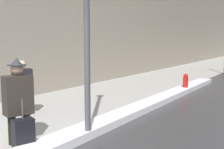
% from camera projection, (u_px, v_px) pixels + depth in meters
% --- Properties ---
extents(sidewalk_slab, '(4.00, 80.00, 0.01)m').
position_uv_depth(sidewalk_slab, '(187.00, 72.00, 17.74)').
color(sidewalk_slab, '#B2AFA8').
rests_on(sidewalk_slab, ground).
extents(snow_bank_curb, '(0.58, 11.93, 0.17)m').
position_uv_depth(snow_bank_curb, '(150.00, 104.00, 8.42)').
color(snow_bank_curb, white).
rests_on(snow_bank_curb, ground).
extents(pedestrian_nearside, '(0.44, 0.58, 1.66)m').
position_uv_depth(pedestrian_nearside, '(18.00, 98.00, 5.25)').
color(pedestrian_nearside, black).
rests_on(pedestrian_nearside, ground).
extents(pedestrian_trailing, '(0.41, 0.53, 1.46)m').
position_uv_depth(pedestrian_trailing, '(23.00, 85.00, 7.34)').
color(pedestrian_trailing, black).
rests_on(pedestrian_trailing, ground).
extents(rolling_suitcase, '(0.32, 0.41, 0.95)m').
position_uv_depth(rolling_suitcase, '(23.00, 135.00, 4.97)').
color(rolling_suitcase, black).
rests_on(rolling_suitcase, ground).
extents(fire_hydrant, '(0.20, 0.20, 0.70)m').
position_uv_depth(fire_hydrant, '(185.00, 83.00, 10.85)').
color(fire_hydrant, red).
rests_on(fire_hydrant, ground).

